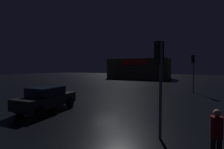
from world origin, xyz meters
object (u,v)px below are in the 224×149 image
(traffic_signal_cross_left, at_px, (193,65))
(car_near, at_px, (46,98))
(store_building, at_px, (139,69))
(pedestrian, at_px, (217,133))
(traffic_signal_opposite, at_px, (159,66))

(traffic_signal_cross_left, height_order, car_near, traffic_signal_cross_left)
(store_building, xyz_separation_m, pedestrian, (13.53, -37.01, -1.63))
(store_building, bearing_deg, pedestrian, -69.92)
(store_building, bearing_deg, traffic_signal_cross_left, -58.83)
(pedestrian, bearing_deg, traffic_signal_cross_left, 92.12)
(store_building, xyz_separation_m, traffic_signal_opposite, (11.62, -35.83, 0.39))
(traffic_signal_cross_left, distance_m, car_near, 16.32)
(car_near, bearing_deg, pedestrian, -12.95)
(store_building, distance_m, traffic_signal_cross_left, 25.04)
(store_building, xyz_separation_m, traffic_signal_cross_left, (12.95, -21.41, 0.66))
(traffic_signal_cross_left, distance_m, pedestrian, 15.77)
(store_building, height_order, traffic_signal_opposite, store_building)
(car_near, xyz_separation_m, pedestrian, (9.59, -2.21, 0.15))
(traffic_signal_opposite, relative_size, traffic_signal_cross_left, 0.92)
(traffic_signal_cross_left, bearing_deg, store_building, 121.17)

